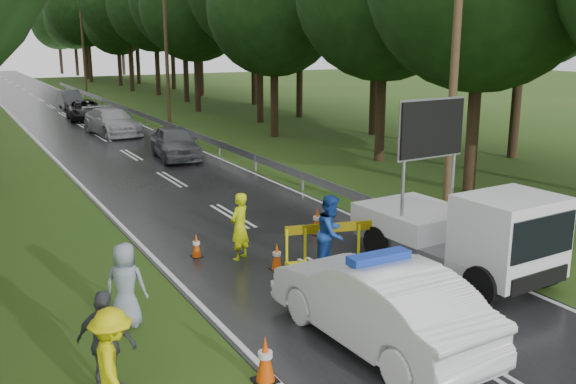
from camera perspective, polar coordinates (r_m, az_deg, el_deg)
ground at (r=15.30m, az=4.12°, el=-7.64°), size 160.00×160.00×0.00m
road at (r=43.03m, az=-17.93°, el=5.70°), size 7.00×140.00×0.02m
guardrail at (r=43.47m, az=-13.09°, el=6.80°), size 0.12×60.06×0.70m
utility_pole_near at (r=19.03m, az=14.65°, el=11.81°), size 1.40×0.24×10.00m
utility_pole_mid at (r=42.01m, az=-10.78°, el=12.87°), size 1.40×0.24×10.00m
utility_pole_far at (r=67.22m, az=-17.79°, el=12.73°), size 1.40×0.24×10.00m
police_sedan at (r=12.00m, az=7.94°, el=-9.77°), size 1.98×4.99×1.78m
work_truck at (r=15.63m, az=15.54°, el=-3.39°), size 2.56×5.22×4.05m
barrier at (r=16.12m, az=3.96°, el=-3.61°), size 2.38×0.66×1.01m
officer at (r=16.26m, az=-4.33°, el=-3.07°), size 0.76×0.68×1.74m
civilian at (r=15.49m, az=3.87°, el=-3.66°), size 1.16×1.12×1.88m
bystander_left at (r=10.08m, az=-15.29°, el=-14.57°), size 0.75×1.19×1.75m
bystander_mid at (r=10.74m, az=-15.83°, el=-12.78°), size 1.04×1.00×1.74m
bystander_right at (r=13.00m, az=-14.23°, el=-8.00°), size 0.99×0.92×1.69m
queue_car_first at (r=30.09m, az=-9.99°, el=4.38°), size 2.32×4.66×1.52m
queue_car_second at (r=38.22m, az=-15.37°, el=6.05°), size 2.68×5.38×1.50m
queue_car_third at (r=45.49m, az=-17.59°, el=6.96°), size 2.64×4.95×1.32m
queue_car_fourth at (r=53.31m, az=-18.80°, el=7.81°), size 1.60×4.22×1.37m
cone_near_left at (r=10.87m, az=-2.03°, el=-14.68°), size 0.39×0.39×0.82m
cone_center at (r=15.64m, az=-1.00°, el=-5.79°), size 0.33×0.33×0.70m
cone_far at (r=18.38m, az=2.61°, el=-2.61°), size 0.38×0.38×0.81m
cone_left_mid at (r=16.69m, az=-8.15°, el=-4.75°), size 0.30×0.30×0.64m
cone_right at (r=18.22m, az=10.61°, el=-3.16°), size 0.33×0.33×0.70m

